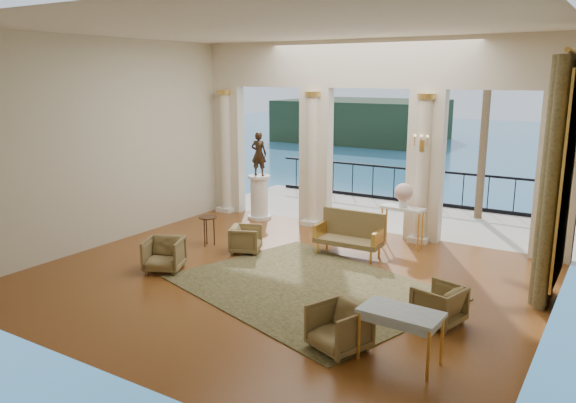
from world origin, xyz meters
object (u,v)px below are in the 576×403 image
Objects in this scene: side_table at (208,221)px; game_table at (401,316)px; settee at (350,234)px; statue at (259,154)px; armchair_c at (439,303)px; console_table at (403,214)px; armchair_b at (339,326)px; armchair_a at (164,253)px; pedestal at (259,198)px; armchair_d at (246,238)px.

game_table is at bearing -26.29° from side_table.
settee is at bearing 19.47° from side_table.
side_table is at bearing 86.23° from statue.
armchair_c is 1.47m from game_table.
console_table is at bearing -136.34° from armchair_c.
armchair_b is 0.50× the size of settee.
statue reaches higher than armchair_a.
pedestal is at bearing 140.76° from game_table.
console_table is at bearing 24.35° from armchair_a.
armchair_c is 3.95m from console_table.
settee is (-2.60, 2.32, 0.12)m from armchair_c.
armchair_a is at bearing -78.81° from side_table.
armchair_a is 0.63× the size of statue.
pedestal is at bearing 154.77° from armchair_b.
console_table is (4.07, -0.39, -0.97)m from statue.
armchair_b is 0.66× the size of game_table.
armchair_d is 3.45m from console_table.
armchair_c is at bearing 134.55° from statue.
game_table is at bearing -41.86° from pedestal.
pedestal is 1.16m from statue.
statue is at bearing 154.77° from armchair_b.
statue reaches higher than pedestal.
game_table is at bearing -145.82° from armchair_d.
armchair_c is 7.09m from pedestal.
armchair_b is 1.07× the size of armchair_c.
settee is 1.31× the size of game_table.
armchair_c is at bearing -20.20° from armchair_a.
console_table is at bearing 122.75° from armchair_b.
armchair_b is 4.23m from settee.
armchair_a is at bearing -172.64° from armchair_b.
armchair_b reaches higher than armchair_c.
side_table is at bearing 156.33° from game_table.
pedestal reaches higher than game_table.
armchair_b is 1.12× the size of armchair_d.
armchair_c is 3.49m from settee.
game_table is at bearing -58.19° from settee.
settee is at bearing -116.83° from armchair_c.
settee is 3.14m from side_table.
pedestal reaches higher than settee.
armchair_b is 0.62× the size of pedestal.
armchair_c is 0.58× the size of pedestal.
console_table reaches higher than armchair_c.
pedestal is (-5.89, 5.27, -0.10)m from game_table.
game_table is (5.14, -0.97, 0.29)m from armchair_a.
game_table is 0.94× the size of pedestal.
armchair_a is 5.24m from armchair_c.
armchair_a is at bearing -69.98° from armchair_c.
armchair_d is at bearing 163.61° from armchair_b.
armchair_c is at bearing 89.66° from game_table.
armchair_a is 1.00× the size of armchair_b.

